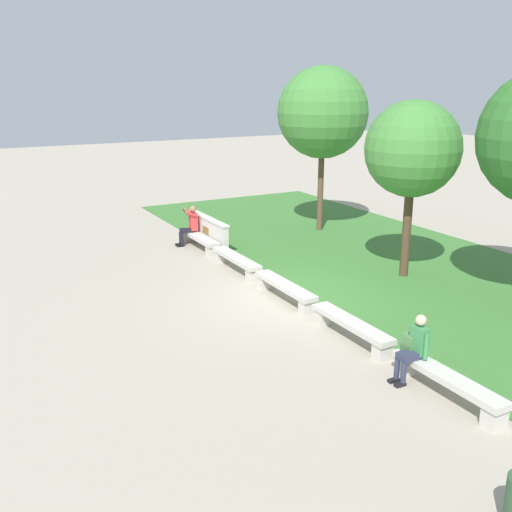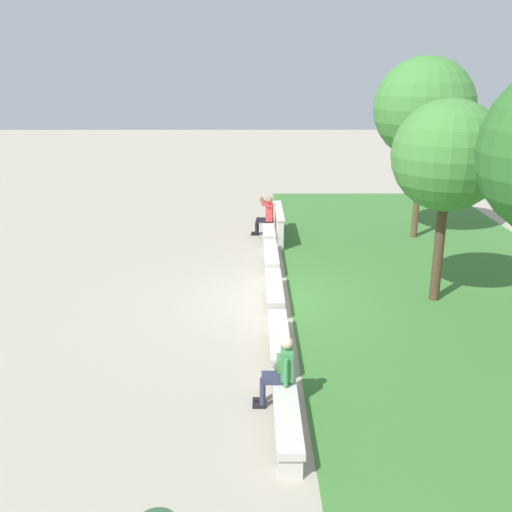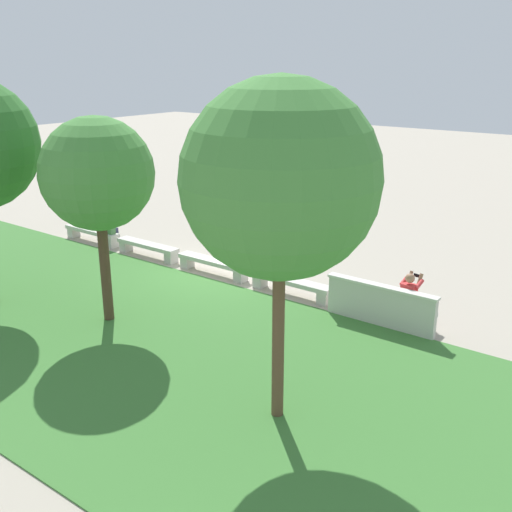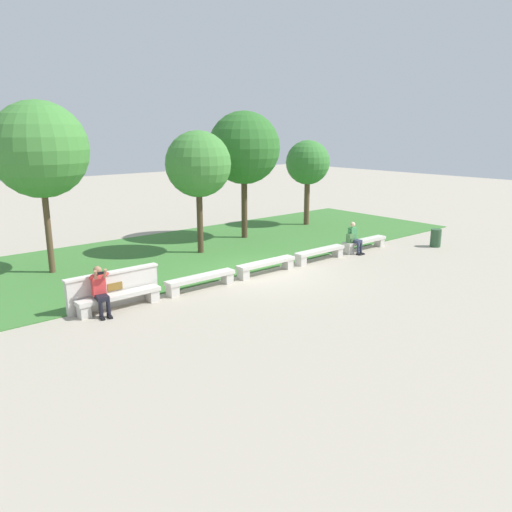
# 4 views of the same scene
# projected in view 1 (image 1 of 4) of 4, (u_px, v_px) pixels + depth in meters

# --- Properties ---
(ground_plane) EXTENTS (80.00, 80.00, 0.00)m
(ground_plane) POSITION_uv_depth(u_px,v_px,m) (285.00, 300.00, 14.95)
(ground_plane) COLOR #A89E8C
(grass_strip) EXTENTS (25.22, 8.00, 0.03)m
(grass_strip) POSITION_uv_depth(u_px,v_px,m) (417.00, 274.00, 16.94)
(grass_strip) COLOR #3D7533
(grass_strip) RESTS_ON ground
(bench_main) EXTENTS (2.39, 0.40, 0.45)m
(bench_main) POSITION_uv_depth(u_px,v_px,m) (199.00, 239.00, 19.43)
(bench_main) COLOR beige
(bench_main) RESTS_ON ground
(bench_near) EXTENTS (2.39, 0.40, 0.45)m
(bench_near) POSITION_uv_depth(u_px,v_px,m) (236.00, 261.00, 17.14)
(bench_near) COLOR beige
(bench_near) RESTS_ON ground
(bench_mid) EXTENTS (2.39, 0.40, 0.45)m
(bench_mid) POSITION_uv_depth(u_px,v_px,m) (285.00, 289.00, 14.86)
(bench_mid) COLOR beige
(bench_mid) RESTS_ON ground
(bench_far) EXTENTS (2.39, 0.40, 0.45)m
(bench_far) POSITION_uv_depth(u_px,v_px,m) (351.00, 327.00, 12.58)
(bench_far) COLOR beige
(bench_far) RESTS_ON ground
(bench_end) EXTENTS (2.39, 0.40, 0.45)m
(bench_end) POSITION_uv_depth(u_px,v_px,m) (447.00, 382.00, 10.29)
(bench_end) COLOR beige
(bench_end) RESTS_ON ground
(backrest_wall_with_plaque) EXTENTS (2.72, 0.24, 1.01)m
(backrest_wall_with_plaque) POSITION_uv_depth(u_px,v_px,m) (208.00, 232.00, 19.52)
(backrest_wall_with_plaque) COLOR beige
(backrest_wall_with_plaque) RESTS_ON ground
(person_photographer) EXTENTS (0.51, 0.76, 1.32)m
(person_photographer) POSITION_uv_depth(u_px,v_px,m) (190.00, 223.00, 19.75)
(person_photographer) COLOR black
(person_photographer) RESTS_ON ground
(person_distant) EXTENTS (0.48, 0.68, 1.26)m
(person_distant) POSITION_uv_depth(u_px,v_px,m) (414.00, 346.00, 10.81)
(person_distant) COLOR black
(person_distant) RESTS_ON ground
(backpack) EXTENTS (0.28, 0.24, 0.43)m
(backpack) POSITION_uv_depth(u_px,v_px,m) (409.00, 344.00, 11.00)
(backpack) COLOR #4C7F47
(backpack) RESTS_ON bench_end
(tree_left_background) EXTENTS (2.56, 2.56, 4.82)m
(tree_left_background) POSITION_uv_depth(u_px,v_px,m) (413.00, 150.00, 15.79)
(tree_left_background) COLOR #4C3826
(tree_left_background) RESTS_ON ground
(tree_right_background) EXTENTS (3.16, 3.16, 5.78)m
(tree_right_background) POSITION_uv_depth(u_px,v_px,m) (323.00, 113.00, 20.71)
(tree_right_background) COLOR brown
(tree_right_background) RESTS_ON ground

